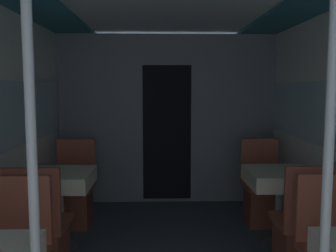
% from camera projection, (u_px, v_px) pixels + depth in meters
% --- Properties ---
extents(bulkhead_far, '(2.85, 0.09, 2.23)m').
position_uv_depth(bulkhead_far, '(167.00, 120.00, 4.99)').
color(bulkhead_far, slate).
rests_on(bulkhead_far, ground_plane).
extents(support_pole_left_0, '(0.05, 0.05, 2.23)m').
position_uv_depth(support_pole_left_0, '(33.00, 179.00, 1.77)').
color(support_pole_left_0, silver).
rests_on(support_pole_left_0, ground_plane).
extents(dining_table_left_1, '(0.63, 0.63, 0.75)m').
position_uv_depth(dining_table_left_1, '(59.00, 182.00, 3.56)').
color(dining_table_left_1, '#4C4C51').
rests_on(dining_table_left_1, ground_plane).
extents(chair_left_near_1, '(0.43, 0.43, 0.95)m').
position_uv_depth(chair_left_near_1, '(41.00, 243.00, 3.01)').
color(chair_left_near_1, brown).
rests_on(chair_left_near_1, ground_plane).
extents(chair_left_far_1, '(0.43, 0.43, 0.95)m').
position_uv_depth(chair_left_far_1, '(74.00, 199.00, 4.18)').
color(chair_left_far_1, brown).
rests_on(chair_left_far_1, ground_plane).
extents(support_pole_right_0, '(0.05, 0.05, 2.23)m').
position_uv_depth(support_pole_right_0, '(327.00, 177.00, 1.80)').
color(support_pole_right_0, silver).
rests_on(support_pole_right_0, ground_plane).
extents(dining_table_right_1, '(0.63, 0.63, 0.75)m').
position_uv_depth(dining_table_right_1, '(280.00, 181.00, 3.61)').
color(dining_table_right_1, '#4C4C51').
rests_on(dining_table_right_1, ground_plane).
extents(chair_right_near_1, '(0.43, 0.43, 0.95)m').
position_uv_depth(chair_right_near_1, '(302.00, 240.00, 3.07)').
color(chair_right_near_1, brown).
rests_on(chair_right_near_1, ground_plane).
extents(chair_right_far_1, '(0.43, 0.43, 0.95)m').
position_uv_depth(chair_right_far_1, '(262.00, 198.00, 4.23)').
color(chair_right_far_1, brown).
rests_on(chair_right_far_1, ground_plane).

